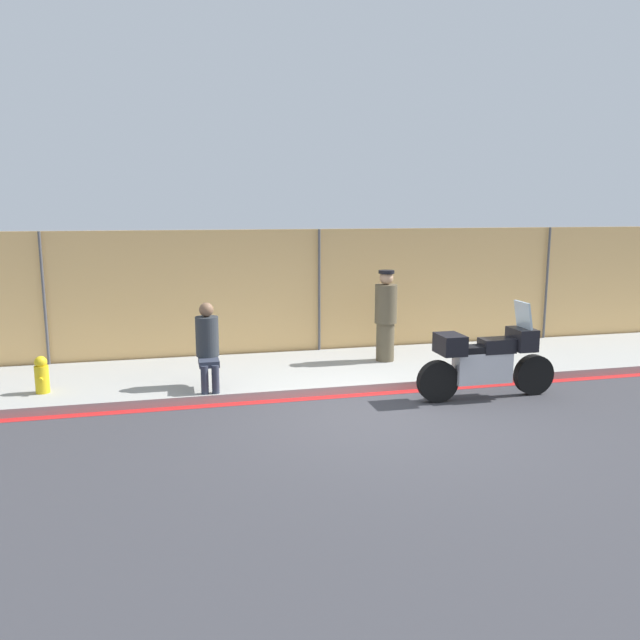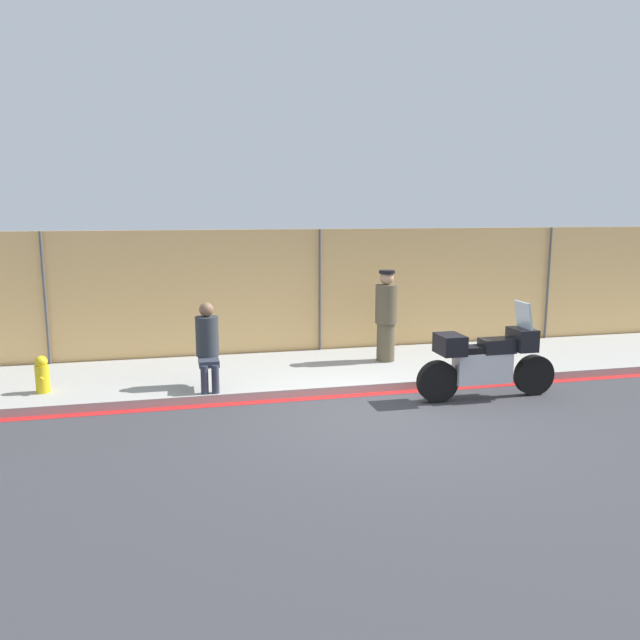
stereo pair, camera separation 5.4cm
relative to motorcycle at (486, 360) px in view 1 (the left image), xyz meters
The scene contains 8 objects.
ground_plane 2.00m from the motorcycle, 165.26° to the right, with size 120.00×120.00×0.00m, color #38383D.
sidewalk 2.78m from the motorcycle, 132.58° to the left, with size 37.36×2.64×0.13m.
curb_paint_stripe 2.04m from the motorcycle, 161.93° to the left, with size 37.36×0.18×0.01m.
storefront_fence 3.94m from the motorcycle, 118.40° to the left, with size 35.49×0.17×2.52m.
motorcycle is the anchor object (origin of this frame).
officer_standing 2.37m from the motorcycle, 111.98° to the left, with size 0.40×0.40×1.67m.
person_seated_on_curb 4.33m from the motorcycle, 164.32° to the left, with size 0.36×0.68×1.34m.
fire_hydrant 6.80m from the motorcycle, 167.79° to the left, with size 0.21×0.26×0.57m.
Camera 1 is at (-2.83, -7.99, 2.90)m, focal length 35.00 mm.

